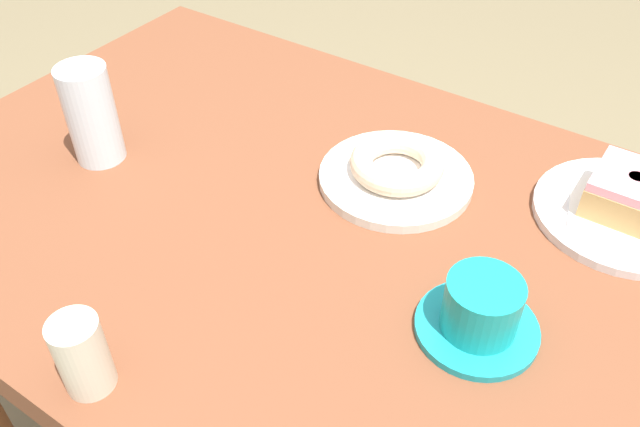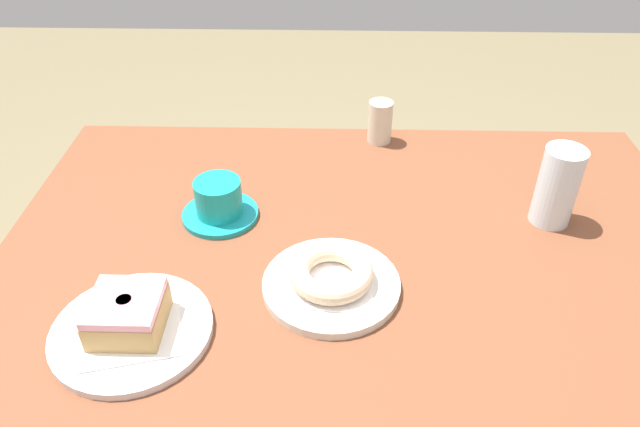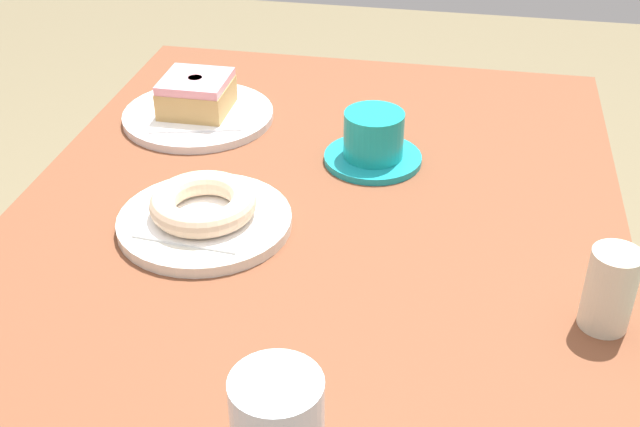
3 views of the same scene
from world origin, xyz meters
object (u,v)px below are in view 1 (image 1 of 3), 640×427
object	(u,v)px
water_glass	(91,114)
donut_sugar_ring	(397,163)
plate_glazed_square	(623,214)
sugar_jar	(82,355)
plate_sugar_ring	(396,178)
donut_glazed_square	(631,193)
coffee_cup	(480,311)

from	to	relation	value
water_glass	donut_sugar_ring	bearing A→B (deg)	-154.29
plate_glazed_square	sugar_jar	size ratio (longest dim) A/B	2.51
plate_glazed_square	sugar_jar	distance (m)	0.64
sugar_jar	water_glass	bearing A→B (deg)	-43.74
plate_sugar_ring	donut_sugar_ring	bearing A→B (deg)	180.00
plate_sugar_ring	sugar_jar	xyz separation A→B (m)	(0.09, 0.43, 0.04)
plate_sugar_ring	water_glass	size ratio (longest dim) A/B	1.48
plate_glazed_square	donut_glazed_square	size ratio (longest dim) A/B	2.33
donut_sugar_ring	sugar_jar	distance (m)	0.44
donut_sugar_ring	coffee_cup	world-z (taller)	coffee_cup
water_glass	sugar_jar	distance (m)	0.38
plate_glazed_square	donut_sugar_ring	size ratio (longest dim) A/B	1.77
coffee_cup	sugar_jar	xyz separation A→B (m)	(0.28, 0.26, 0.01)
plate_sugar_ring	sugar_jar	distance (m)	0.44
donut_glazed_square	sugar_jar	xyz separation A→B (m)	(0.36, 0.53, 0.00)
sugar_jar	donut_glazed_square	bearing A→B (deg)	-124.16
donut_sugar_ring	water_glass	world-z (taller)	water_glass
plate_glazed_square	water_glass	bearing A→B (deg)	23.16
donut_sugar_ring	water_glass	size ratio (longest dim) A/B	0.90
plate_glazed_square	donut_glazed_square	bearing A→B (deg)	26.57
sugar_jar	donut_sugar_ring	bearing A→B (deg)	-102.04
coffee_cup	donut_glazed_square	bearing A→B (deg)	-106.19
plate_sugar_ring	water_glass	xyz separation A→B (m)	(0.36, 0.17, 0.06)
water_glass	plate_sugar_ring	bearing A→B (deg)	-154.29
plate_sugar_ring	coffee_cup	distance (m)	0.25
water_glass	sugar_jar	xyz separation A→B (m)	(-0.27, 0.26, -0.02)
donut_glazed_square	sugar_jar	size ratio (longest dim) A/B	1.08
water_glass	sugar_jar	bearing A→B (deg)	136.26
plate_sugar_ring	coffee_cup	bearing A→B (deg)	138.15
plate_glazed_square	donut_glazed_square	xyz separation A→B (m)	(0.00, 0.00, 0.03)
water_glass	sugar_jar	size ratio (longest dim) A/B	1.58
donut_glazed_square	coffee_cup	distance (m)	0.27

